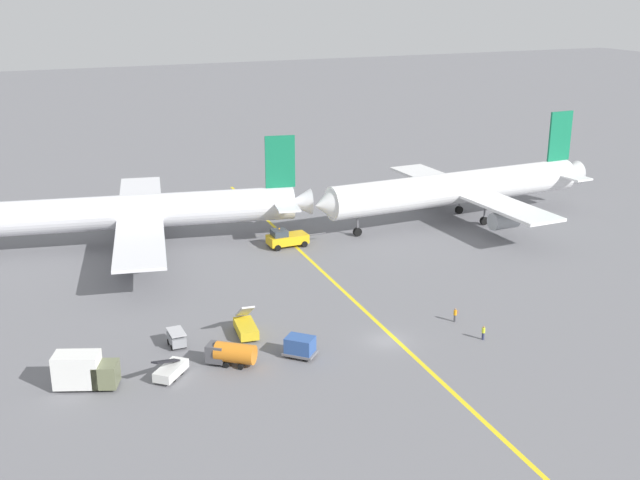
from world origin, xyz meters
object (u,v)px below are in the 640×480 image
Objects in this scene: pushback_tug at (286,238)px; gse_baggage_cart_near_cluster at (177,339)px; gse_belt_loader_portside at (171,370)px; ground_crew_marshaller_foreground at (455,315)px; airliner_at_gate_left at (126,213)px; ground_crew_ramp_agent_by_cones at (483,333)px; airliner_being_pushed at (459,188)px; gse_stair_truck_yellow at (246,326)px; gse_fuel_bowser_stubby at (230,353)px; gse_container_dolly_flat at (300,346)px; gse_catering_truck_tall at (85,371)px.

pushback_tug is 3.26× the size of gse_baggage_cart_near_cluster.
gse_belt_loader_portside is 32.38m from ground_crew_marshaller_foreground.
gse_baggage_cart_near_cluster is 6.92m from gse_belt_loader_portside.
pushback_tug is at bearing -23.58° from airliner_at_gate_left.
ground_crew_marshaller_foreground is at bearing -11.55° from gse_baggage_cart_near_cluster.
gse_belt_loader_portside is 2.84× the size of ground_crew_ramp_agent_by_cones.
airliner_being_pushed is 39.84m from ground_crew_marshaller_foreground.
airliner_being_pushed is at bearing 31.65° from gse_stair_truck_yellow.
airliner_at_gate_left is 23.18m from pushback_tug.
gse_stair_truck_yellow is 7.05m from gse_fuel_bowser_stubby.
airliner_being_pushed is 52.21m from gse_stair_truck_yellow.
gse_baggage_cart_near_cluster is 7.50m from gse_fuel_bowser_stubby.
gse_baggage_cart_near_cluster is (-7.52, 0.29, -0.16)m from gse_stair_truck_yellow.
gse_fuel_bowser_stubby reaches higher than gse_container_dolly_flat.
ground_crew_marshaller_foreground reaches higher than ground_crew_ramp_agent_by_cones.
airliner_being_pushed is at bearing 27.53° from gse_baggage_cart_near_cluster.
ground_crew_ramp_agent_by_cones is at bearing -8.32° from gse_catering_truck_tall.
airliner_being_pushed is 44.09m from ground_crew_ramp_agent_by_cones.
pushback_tug is 5.67× the size of ground_crew_ramp_agent_by_cones.
gse_catering_truck_tall is at bearing 174.71° from gse_container_dolly_flat.
gse_baggage_cart_near_cluster reaches higher than ground_crew_marshaller_foreground.
airliner_at_gate_left is 50.67m from ground_crew_marshaller_foreground.
pushback_tug is 33.17m from ground_crew_marshaller_foreground.
ground_crew_marshaller_foreground is at bearing -14.53° from gse_stair_truck_yellow.
pushback_tug is 37.15m from gse_fuel_bowser_stubby.
airliner_at_gate_left is 51.24m from airliner_being_pushed.
airliner_at_gate_left is at bearing 156.42° from pushback_tug.
ground_crew_marshaller_foreground is at bearing -123.01° from airliner_being_pushed.
gse_container_dolly_flat is (9.79, -42.49, -3.84)m from airliner_at_gate_left.
gse_belt_loader_portside is (7.79, -1.17, -0.93)m from gse_catering_truck_tall.
gse_baggage_cart_near_cluster is 1.74× the size of ground_crew_ramp_agent_by_cones.
gse_catering_truck_tall is at bearing -135.63° from pushback_tug.
gse_catering_truck_tall is at bearing 171.45° from gse_belt_loader_portside.
gse_catering_truck_tall is at bearing -163.64° from gse_stair_truck_yellow.
gse_container_dolly_flat is 2.35× the size of ground_crew_marshaller_foreground.
ground_crew_marshaller_foreground is (26.30, 0.18, -0.49)m from gse_fuel_bowser_stubby.
airliner_at_gate_left reaches higher than gse_stair_truck_yellow.
gse_fuel_bowser_stubby is (-3.57, -6.08, 0.31)m from gse_stair_truck_yellow.
gse_stair_truck_yellow is at bearing 59.57° from gse_fuel_bowser_stubby.
gse_belt_loader_portside is at bearing -94.60° from airliner_at_gate_left.
airliner_being_pushed is at bearing 34.89° from gse_fuel_bowser_stubby.
airliner_being_pushed is at bearing 31.91° from gse_belt_loader_portside.
gse_baggage_cart_near_cluster is 30.87m from ground_crew_marshaller_foreground.
pushback_tug is at bearing 104.06° from ground_crew_marshaller_foreground.
gse_fuel_bowser_stubby is 1.12× the size of gse_belt_loader_portside.
airliner_being_pushed is at bearing 60.93° from ground_crew_ramp_agent_by_cones.
airliner_being_pushed reaches higher than gse_belt_loader_portside.
gse_baggage_cart_near_cluster is at bearing -130.48° from pushback_tug.
gse_fuel_bowser_stubby reaches higher than ground_crew_marshaller_foreground.
gse_stair_truck_yellow is 25.49m from ground_crew_ramp_agent_by_cones.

